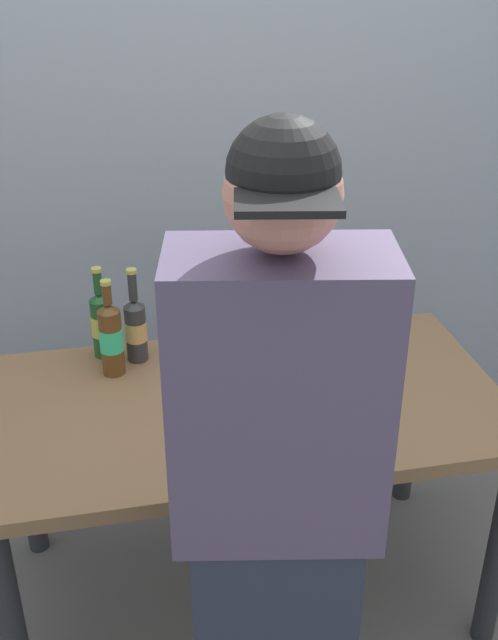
# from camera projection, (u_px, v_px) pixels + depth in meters

# --- Properties ---
(ground_plane) EXTENTS (8.00, 8.00, 0.00)m
(ground_plane) POSITION_uv_depth(u_px,v_px,m) (246.00, 588.00, 2.51)
(ground_plane) COLOR slate
(ground_plane) RESTS_ON ground
(desk) EXTENTS (1.46, 0.78, 0.75)m
(desk) POSITION_uv_depth(u_px,v_px,m) (245.00, 427.00, 2.20)
(desk) COLOR olive
(desk) RESTS_ON ground
(laptop) EXTENTS (0.38, 0.38, 0.21)m
(laptop) POSITION_uv_depth(u_px,v_px,m) (296.00, 364.00, 2.23)
(laptop) COLOR black
(laptop) RESTS_ON desk
(beer_bottle_dark) EXTENTS (0.07, 0.07, 0.30)m
(beer_bottle_dark) POSITION_uv_depth(u_px,v_px,m) (136.00, 327.00, 2.30)
(beer_bottle_dark) COLOR #333333
(beer_bottle_dark) RESTS_ON desk
(beer_bottle_brown) EXTENTS (0.07, 0.07, 0.30)m
(beer_bottle_brown) POSITION_uv_depth(u_px,v_px,m) (111.00, 337.00, 2.22)
(beer_bottle_brown) COLOR brown
(beer_bottle_brown) RESTS_ON desk
(beer_bottle_green) EXTENTS (0.06, 0.06, 0.29)m
(beer_bottle_green) POSITION_uv_depth(u_px,v_px,m) (102.00, 323.00, 2.32)
(beer_bottle_green) COLOR #1E5123
(beer_bottle_green) RESTS_ON desk
(person_figure) EXTENTS (0.43, 0.32, 1.69)m
(person_figure) POSITION_uv_depth(u_px,v_px,m) (276.00, 529.00, 1.53)
(person_figure) COLOR #2D3347
(person_figure) RESTS_ON ground
(coffee_mug) EXTENTS (0.12, 0.08, 0.10)m
(coffee_mug) POSITION_uv_depth(u_px,v_px,m) (281.00, 329.00, 2.42)
(coffee_mug) COLOR #19598C
(coffee_mug) RESTS_ON desk
(back_wall) EXTENTS (6.00, 0.10, 2.60)m
(back_wall) POSITION_uv_depth(u_px,v_px,m) (196.00, 130.00, 2.64)
(back_wall) COLOR #99A3AD
(back_wall) RESTS_ON ground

